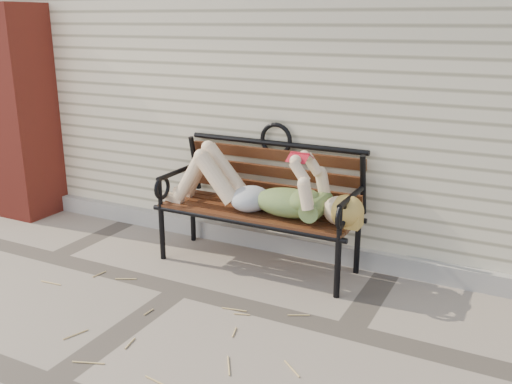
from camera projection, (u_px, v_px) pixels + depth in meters
The scene contains 7 objects.
ground at pixel (181, 290), 4.08m from camera, with size 80.00×80.00×0.00m, color gray.
house_wall at pixel (332, 53), 6.20m from camera, with size 8.00×4.00×3.00m, color beige.
foundation_strip at pixel (244, 236), 4.88m from camera, with size 8.00×0.10×0.15m, color #A39C93.
brick_pillar at pixel (21, 113), 5.43m from camera, with size 0.50×0.50×2.00m, color maroon.
garden_bench at pixel (263, 188), 4.39m from camera, with size 1.67×0.67×1.08m.
reading_woman at pixel (257, 188), 4.27m from camera, with size 1.58×0.36×0.50m.
straw_scatter at pixel (29, 311), 3.77m from camera, with size 2.96×1.70×0.01m.
Camera 1 is at (2.17, -3.05, 1.86)m, focal length 40.00 mm.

